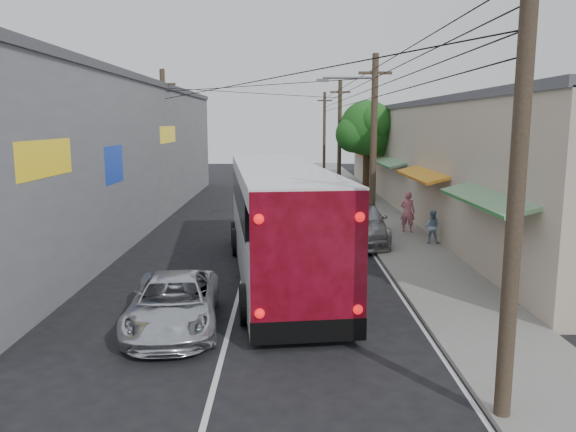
# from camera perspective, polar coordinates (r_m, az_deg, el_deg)

# --- Properties ---
(ground) EXTENTS (120.00, 120.00, 0.00)m
(ground) POSITION_cam_1_polar(r_m,az_deg,el_deg) (12.31, -7.11, -15.36)
(ground) COLOR black
(ground) RESTS_ON ground
(sidewalk) EXTENTS (3.00, 80.00, 0.12)m
(sidewalk) POSITION_cam_1_polar(r_m,az_deg,el_deg) (31.91, 8.85, 0.18)
(sidewalk) COLOR slate
(sidewalk) RESTS_ON ground
(building_right) EXTENTS (7.09, 40.00, 6.25)m
(building_right) POSITION_cam_1_polar(r_m,az_deg,el_deg) (34.51, 15.87, 5.80)
(building_right) COLOR #BBAB94
(building_right) RESTS_ON ground
(building_left) EXTENTS (7.20, 36.00, 7.25)m
(building_left) POSITION_cam_1_polar(r_m,az_deg,el_deg) (30.76, -19.23, 6.16)
(building_left) COLOR gray
(building_left) RESTS_ON ground
(utility_poles) EXTENTS (11.80, 45.28, 8.00)m
(utility_poles) POSITION_cam_1_polar(r_m,az_deg,el_deg) (31.48, 2.82, 7.60)
(utility_poles) COLOR #473828
(utility_poles) RESTS_ON ground
(street_tree) EXTENTS (4.40, 4.00, 6.60)m
(street_tree) POSITION_cam_1_polar(r_m,az_deg,el_deg) (37.51, 8.13, 8.65)
(street_tree) COLOR #3F2B19
(street_tree) RESTS_ON ground
(coach_bus) EXTENTS (4.18, 13.17, 3.73)m
(coach_bus) POSITION_cam_1_polar(r_m,az_deg,el_deg) (18.88, -0.99, -0.35)
(coach_bus) COLOR white
(coach_bus) RESTS_ON ground
(jeepney) EXTENTS (2.61, 4.91, 1.31)m
(jeepney) POSITION_cam_1_polar(r_m,az_deg,el_deg) (14.59, -11.53, -8.67)
(jeepney) COLOR silver
(jeepney) RESTS_ON ground
(parked_suv) EXTENTS (2.76, 6.07, 1.72)m
(parked_suv) POSITION_cam_1_polar(r_m,az_deg,el_deg) (24.67, 7.11, -0.61)
(parked_suv) COLOR #929299
(parked_suv) RESTS_ON ground
(parked_car_mid) EXTENTS (1.99, 4.18, 1.38)m
(parked_car_mid) POSITION_cam_1_polar(r_m,az_deg,el_deg) (31.50, 4.10, 1.31)
(parked_car_mid) COLOR #2A2A2F
(parked_car_mid) RESTS_ON ground
(parked_car_far) EXTENTS (1.60, 4.05, 1.31)m
(parked_car_far) POSITION_cam_1_polar(r_m,az_deg,el_deg) (41.90, 4.04, 3.30)
(parked_car_far) COLOR black
(parked_car_far) RESTS_ON ground
(pedestrian_near) EXTENTS (0.81, 0.69, 1.89)m
(pedestrian_near) POSITION_cam_1_polar(r_m,az_deg,el_deg) (26.59, 12.05, 0.42)
(pedestrian_near) COLOR #CF6D82
(pedestrian_near) RESTS_ON sidewalk
(pedestrian_far) EXTENTS (0.84, 0.75, 1.41)m
(pedestrian_far) POSITION_cam_1_polar(r_m,az_deg,el_deg) (24.37, 14.40, -1.05)
(pedestrian_far) COLOR #81A0BB
(pedestrian_far) RESTS_ON sidewalk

